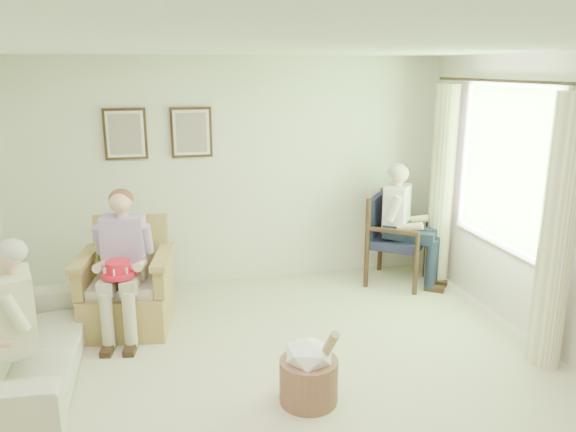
# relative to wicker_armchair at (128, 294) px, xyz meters

# --- Properties ---
(floor) EXTENTS (5.50, 5.50, 0.00)m
(floor) POSITION_rel_wicker_armchair_xyz_m (1.19, -1.75, -0.34)
(floor) COLOR beige
(floor) RESTS_ON ground
(back_wall) EXTENTS (5.00, 0.04, 2.60)m
(back_wall) POSITION_rel_wicker_armchair_xyz_m (1.19, 1.00, 0.96)
(back_wall) COLOR silver
(back_wall) RESTS_ON ground
(ceiling) EXTENTS (5.00, 5.50, 0.02)m
(ceiling) POSITION_rel_wicker_armchair_xyz_m (1.19, -1.75, 2.26)
(ceiling) COLOR white
(ceiling) RESTS_ON back_wall
(window) EXTENTS (0.13, 2.50, 1.63)m
(window) POSITION_rel_wicker_armchair_xyz_m (3.65, -0.55, 1.25)
(window) COLOR #2D6B23
(window) RESTS_ON right_wall
(curtain_left) EXTENTS (0.34, 0.34, 2.30)m
(curtain_left) POSITION_rel_wicker_armchair_xyz_m (3.52, -1.53, 0.81)
(curtain_left) COLOR beige
(curtain_left) RESTS_ON ground
(curtain_right) EXTENTS (0.34, 0.34, 2.30)m
(curtain_right) POSITION_rel_wicker_armchair_xyz_m (3.52, 0.43, 0.81)
(curtain_right) COLOR beige
(curtain_right) RESTS_ON ground
(framed_print_left) EXTENTS (0.45, 0.05, 0.55)m
(framed_print_left) POSITION_rel_wicker_armchair_xyz_m (0.04, 0.96, 1.44)
(framed_print_left) COLOR #382114
(framed_print_left) RESTS_ON back_wall
(framed_print_right) EXTENTS (0.45, 0.05, 0.55)m
(framed_print_right) POSITION_rel_wicker_armchair_xyz_m (0.74, 0.96, 1.44)
(framed_print_right) COLOR #382114
(framed_print_right) RESTS_ON back_wall
(wicker_armchair) EXTENTS (0.83, 0.82, 1.06)m
(wicker_armchair) POSITION_rel_wicker_armchair_xyz_m (0.00, 0.00, 0.00)
(wicker_armchair) COLOR tan
(wicker_armchair) RESTS_ON ground
(wood_armchair) EXTENTS (0.66, 0.62, 1.02)m
(wood_armchair) POSITION_rel_wicker_armchair_xyz_m (3.05, 0.59, 0.23)
(wood_armchair) COLOR black
(wood_armchair) RESTS_ON ground
(sofa) EXTENTS (2.01, 0.79, 0.59)m
(sofa) POSITION_rel_wicker_armchair_xyz_m (-0.76, -0.78, -0.04)
(sofa) COLOR beige
(sofa) RESTS_ON ground
(person_wicker) EXTENTS (0.40, 0.62, 1.36)m
(person_wicker) POSITION_rel_wicker_armchair_xyz_m (-0.00, -0.14, 0.46)
(person_wicker) COLOR #BDB198
(person_wicker) RESTS_ON ground
(person_dark) EXTENTS (0.40, 0.63, 1.39)m
(person_dark) POSITION_rel_wicker_armchair_xyz_m (3.05, 0.42, 0.49)
(person_dark) COLOR #181F36
(person_dark) RESTS_ON ground
(person_sofa) EXTENTS (0.42, 0.62, 1.25)m
(person_sofa) POSITION_rel_wicker_armchair_xyz_m (-0.76, -1.17, 0.37)
(person_sofa) COLOR beige
(person_sofa) RESTS_ON ground
(red_hat) EXTENTS (0.31, 0.31, 0.14)m
(red_hat) POSITION_rel_wicker_armchair_xyz_m (-0.04, -0.34, 0.37)
(red_hat) COLOR red
(red_hat) RESTS_ON person_wicker
(hatbox) EXTENTS (0.46, 0.46, 0.65)m
(hatbox) POSITION_rel_wicker_armchair_xyz_m (1.38, -1.66, -0.08)
(hatbox) COLOR tan
(hatbox) RESTS_ON ground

